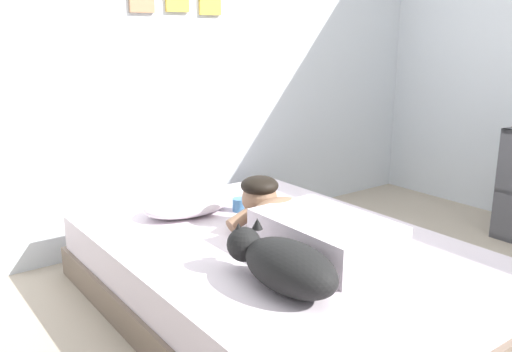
# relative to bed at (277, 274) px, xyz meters

# --- Properties ---
(ground_plane) EXTENTS (12.68, 12.68, 0.00)m
(ground_plane) POSITION_rel_bed_xyz_m (0.13, -0.41, -0.17)
(ground_plane) COLOR tan
(back_wall) EXTENTS (4.34, 0.12, 2.50)m
(back_wall) POSITION_rel_bed_xyz_m (0.13, 1.24, 1.08)
(back_wall) COLOR silver
(back_wall) RESTS_ON ground
(bed) EXTENTS (1.51, 2.08, 0.35)m
(bed) POSITION_rel_bed_xyz_m (0.00, 0.00, 0.00)
(bed) COLOR #726051
(bed) RESTS_ON ground
(pillow) EXTENTS (0.52, 0.32, 0.11)m
(pillow) POSITION_rel_bed_xyz_m (-0.15, 0.63, 0.23)
(pillow) COLOR silver
(pillow) RESTS_ON bed
(person_lying) EXTENTS (0.43, 0.92, 0.27)m
(person_lying) POSITION_rel_bed_xyz_m (0.07, -0.13, 0.28)
(person_lying) COLOR silver
(person_lying) RESTS_ON bed
(dog) EXTENTS (0.26, 0.57, 0.21)m
(dog) POSITION_rel_bed_xyz_m (-0.30, -0.41, 0.28)
(dog) COLOR black
(dog) RESTS_ON bed
(coffee_cup) EXTENTS (0.12, 0.09, 0.07)m
(coffee_cup) POSITION_rel_bed_xyz_m (0.12, 0.49, 0.22)
(coffee_cup) COLOR teal
(coffee_cup) RESTS_ON bed
(cell_phone) EXTENTS (0.07, 0.14, 0.01)m
(cell_phone) POSITION_rel_bed_xyz_m (0.10, -0.32, 0.18)
(cell_phone) COLOR black
(cell_phone) RESTS_ON bed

